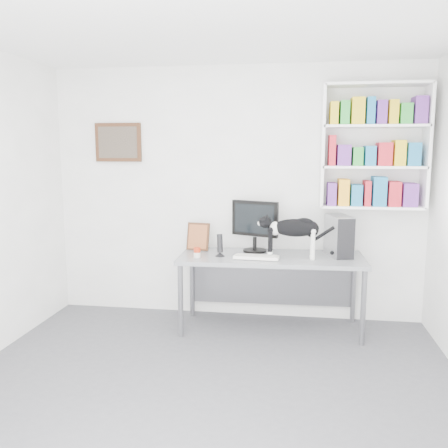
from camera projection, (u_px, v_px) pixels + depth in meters
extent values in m
cube|color=#525257|center=(200.00, 407.00, 3.38)|extent=(4.00, 4.00, 0.01)
cube|color=white|center=(197.00, 8.00, 2.96)|extent=(4.00, 4.00, 0.01)
cube|color=silver|center=(236.00, 194.00, 5.13)|extent=(4.00, 0.01, 2.70)
cube|color=silver|center=(43.00, 334.00, 1.22)|extent=(4.00, 0.01, 2.70)
cube|color=white|center=(374.00, 147.00, 4.70)|extent=(1.03, 0.28, 1.24)
cube|color=#4D2818|center=(118.00, 142.00, 5.20)|extent=(0.52, 0.04, 0.42)
cube|color=slate|center=(271.00, 293.00, 4.81)|extent=(1.86, 0.77, 0.77)
cube|color=black|center=(255.00, 226.00, 4.91)|extent=(0.57, 0.41, 0.55)
cube|color=white|center=(256.00, 257.00, 4.63)|extent=(0.44, 0.19, 0.03)
cube|color=#A8A8AC|center=(339.00, 236.00, 4.74)|extent=(0.27, 0.44, 0.41)
cylinder|color=black|center=(220.00, 245.00, 4.72)|extent=(0.14, 0.14, 0.23)
cube|color=#4D2818|center=(198.00, 236.00, 5.01)|extent=(0.26, 0.14, 0.30)
cylinder|color=#B2290F|center=(197.00, 252.00, 4.68)|extent=(0.07, 0.07, 0.10)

